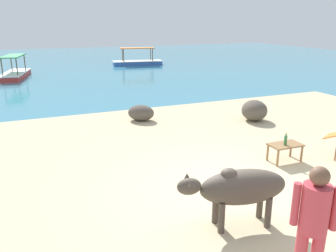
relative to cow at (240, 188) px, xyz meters
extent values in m
cube|color=#CCB78E|center=(0.57, 0.90, -0.68)|extent=(18.00, 14.00, 0.04)
cube|color=teal|center=(0.57, 22.90, -0.70)|extent=(60.00, 36.00, 0.03)
cylinder|color=#4C4238|center=(-0.36, -0.08, -0.40)|extent=(0.10, 0.10, 0.51)
cylinder|color=#4C4238|center=(-0.30, 0.21, -0.40)|extent=(0.10, 0.10, 0.51)
cylinder|color=#4C4238|center=(0.40, -0.23, -0.40)|extent=(0.10, 0.10, 0.51)
cylinder|color=#4C4238|center=(0.45, 0.06, -0.40)|extent=(0.10, 0.10, 0.51)
ellipsoid|color=#4C4238|center=(0.05, -0.01, 0.01)|extent=(1.48, 0.79, 0.56)
ellipsoid|color=#4C4238|center=(-0.80, 0.16, 0.10)|extent=(0.41, 0.29, 0.26)
cone|color=#4C4238|center=(-0.83, 0.03, 0.21)|extent=(0.11, 0.11, 0.09)
cone|color=#4C4238|center=(-0.78, 0.29, 0.21)|extent=(0.11, 0.11, 0.09)
ellipsoid|color=#4C4238|center=(-0.19, 0.04, 0.25)|extent=(0.30, 0.27, 0.19)
cube|color=olive|center=(2.48, 1.81, -0.26)|extent=(0.76, 0.45, 0.04)
cylinder|color=olive|center=(2.82, 1.99, -0.47)|extent=(0.05, 0.05, 0.39)
cylinder|color=olive|center=(2.81, 1.63, -0.47)|extent=(0.05, 0.05, 0.39)
cylinder|color=olive|center=(2.14, 1.99, -0.47)|extent=(0.05, 0.05, 0.39)
cylinder|color=olive|center=(2.13, 1.63, -0.47)|extent=(0.05, 0.05, 0.39)
cylinder|color=#2D6B38|center=(2.43, 1.77, -0.13)|extent=(0.07, 0.07, 0.22)
cylinder|color=#2D6B38|center=(2.43, 1.77, 0.01)|extent=(0.03, 0.03, 0.06)
cylinder|color=yellow|center=(2.43, 1.77, 0.05)|extent=(0.03, 0.03, 0.02)
cylinder|color=olive|center=(3.60, 1.37, -0.49)|extent=(0.04, 0.04, 0.34)
cylinder|color=#CC3D47|center=(-0.04, -1.48, 0.45)|extent=(0.32, 0.32, 0.58)
cylinder|color=#CC3D47|center=(-0.20, -1.36, 0.48)|extent=(0.09, 0.09, 0.52)
cylinder|color=#CC3D47|center=(0.13, -1.61, 0.48)|extent=(0.09, 0.09, 0.52)
sphere|color=brown|center=(-0.04, -1.48, 0.85)|extent=(0.22, 0.22, 0.22)
ellipsoid|color=brown|center=(3.91, 4.95, -0.32)|extent=(1.13, 1.20, 0.68)
ellipsoid|color=brown|center=(0.48, 6.37, -0.40)|extent=(1.08, 1.05, 0.51)
cube|color=#3866B7|center=(5.01, 20.94, -0.54)|extent=(3.72, 1.63, 0.28)
cube|color=white|center=(5.01, 20.94, -0.38)|extent=(3.80, 1.70, 0.04)
cylinder|color=brown|center=(6.14, 21.16, 0.07)|extent=(0.06, 0.06, 0.95)
cylinder|color=brown|center=(6.02, 20.40, 0.07)|extent=(0.06, 0.06, 0.95)
cylinder|color=brown|center=(4.00, 21.48, 0.07)|extent=(0.06, 0.06, 0.95)
cylinder|color=brown|center=(3.89, 20.72, 0.07)|extent=(0.06, 0.06, 0.95)
cube|color=orange|center=(5.01, 20.94, 0.58)|extent=(2.63, 1.30, 0.06)
cube|color=#C63833|center=(-3.44, 17.82, -0.54)|extent=(1.80, 3.75, 0.28)
cube|color=white|center=(-3.44, 17.82, -0.38)|extent=(1.87, 3.83, 0.04)
cylinder|color=brown|center=(-3.28, 16.69, 0.07)|extent=(0.06, 0.06, 0.95)
cylinder|color=brown|center=(-4.04, 16.84, 0.07)|extent=(0.06, 0.06, 0.95)
cylinder|color=brown|center=(-2.85, 18.80, 0.07)|extent=(0.06, 0.06, 0.95)
cylinder|color=brown|center=(-3.61, 18.96, 0.07)|extent=(0.06, 0.06, 0.95)
cube|color=#339356|center=(-3.44, 17.82, 0.58)|extent=(1.42, 2.66, 0.06)
camera|label=1|loc=(-2.87, -3.99, 2.46)|focal=36.59mm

